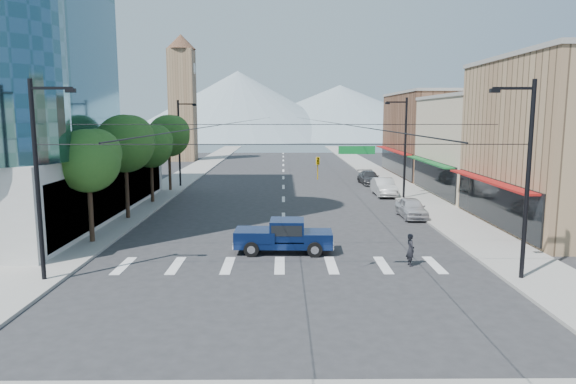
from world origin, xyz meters
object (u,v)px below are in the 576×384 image
pedestrian (410,250)px  parked_car_far (369,178)px  pickup_truck (283,235)px  parked_car_near (411,208)px  parked_car_mid (384,187)px

pedestrian → parked_car_far: bearing=-12.7°
pickup_truck → pedestrian: size_ratio=3.35×
parked_car_near → parked_car_far: 18.59m
parked_car_mid → parked_car_far: 8.14m
pedestrian → parked_car_far: pedestrian is taller
pedestrian → parked_car_mid: (3.07, 22.60, -0.00)m
parked_car_near → parked_car_mid: bearing=89.6°
pickup_truck → parked_car_far: bearing=73.3°
parked_car_near → pickup_truck: bearing=-135.0°
pedestrian → parked_car_near: (3.07, 12.15, -0.08)m
pedestrian → parked_car_mid: bearing=-14.8°
pickup_truck → parked_car_mid: bearing=66.6°
parked_car_near → parked_car_mid: 10.46m
parked_car_mid → parked_car_far: (0.00, 8.14, -0.11)m
parked_car_near → parked_car_far: bearing=89.6°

